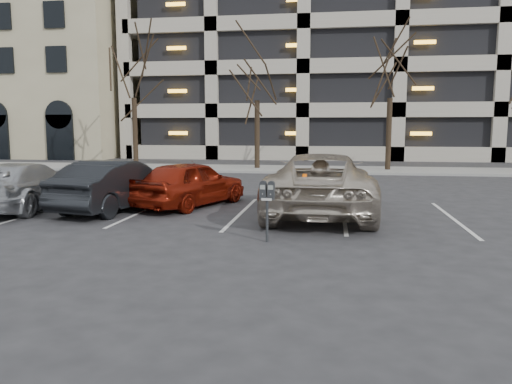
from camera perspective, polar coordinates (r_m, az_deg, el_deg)
name	(u,v)px	position (r m, az deg, el deg)	size (l,w,h in m)	color
ground	(284,232)	(11.41, 3.19, -4.57)	(140.00, 140.00, 0.00)	#28282B
sidewalk	(312,170)	(27.23, 6.39, 2.57)	(80.00, 4.00, 0.12)	gray
stall_lines	(241,213)	(13.83, -1.69, -2.39)	(16.90, 5.20, 0.00)	silver
parking_garage	(466,43)	(46.77, 22.92, 15.40)	(52.00, 20.00, 19.00)	black
office_building	(0,68)	(50.53, -27.23, 12.50)	(26.00, 16.20, 15.00)	tan
tree_a	(133,54)	(29.54, -13.92, 15.09)	(3.89, 3.89, 8.83)	black
tree_b	(257,57)	(27.65, 0.13, 15.17)	(3.69, 3.69, 8.40)	black
tree_c	(392,52)	(27.53, 15.24, 15.17)	(3.76, 3.76, 8.54)	black
parking_meter	(267,196)	(10.26, 1.28, -0.49)	(0.33, 0.16, 1.25)	black
suv_silver	(321,184)	(13.70, 7.40, 0.94)	(2.77, 6.00, 1.67)	beige
car_red	(190,183)	(15.03, -7.50, 0.99)	(1.64, 4.08, 1.39)	maroon
car_dark	(117,185)	(14.77, -15.63, 0.76)	(1.52, 4.36, 1.44)	black
car_silver	(25,186)	(15.84, -24.91, 0.64)	(1.91, 4.70, 1.36)	#A8ACB0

